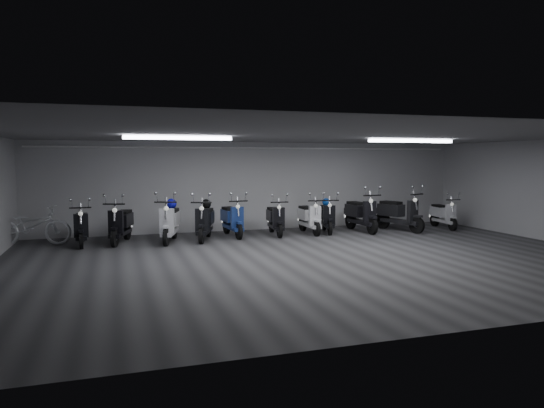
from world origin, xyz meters
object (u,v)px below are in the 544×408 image
object	(u,v)px
scooter_4	(232,214)
helmet_1	(326,202)
scooter_3	(205,216)
scooter_6	(310,212)
scooter_0	(81,221)
helmet_0	(171,204)
helmet_2	(206,204)
scooter_1	(121,218)
scooter_7	(327,212)
scooter_2	(170,216)
scooter_5	(275,214)
bicycle	(31,221)
scooter_8	(361,208)
scooter_10	(444,210)
scooter_9	(399,208)

from	to	relation	value
scooter_4	helmet_1	xyz separation A→B (m)	(3.06, 0.18, 0.25)
scooter_3	scooter_4	world-z (taller)	scooter_3
scooter_6	scooter_0	bearing A→B (deg)	-178.20
scooter_6	helmet_1	bearing A→B (deg)	25.09
helmet_0	helmet_2	world-z (taller)	helmet_0
scooter_3	scooter_6	size ratio (longest dim) A/B	1.06
scooter_1	scooter_7	world-z (taller)	scooter_1
scooter_2	scooter_5	bearing A→B (deg)	21.87
scooter_4	bicycle	bearing A→B (deg)	173.96
scooter_4	helmet_0	world-z (taller)	scooter_4
scooter_0	scooter_3	distance (m)	3.24
scooter_0	scooter_8	xyz separation A→B (m)	(8.19, 0.02, 0.08)
scooter_4	scooter_3	bearing A→B (deg)	-159.18
scooter_1	helmet_2	size ratio (longest dim) A/B	6.64
scooter_3	scooter_4	xyz separation A→B (m)	(0.88, 0.41, -0.01)
scooter_7	scooter_4	bearing A→B (deg)	-165.53
bicycle	scooter_10	world-z (taller)	bicycle
scooter_2	scooter_0	bearing A→B (deg)	-169.46
scooter_2	scooter_7	xyz separation A→B (m)	(4.84, 0.40, -0.07)
scooter_5	scooter_10	size ratio (longest dim) A/B	1.05
scooter_9	bicycle	size ratio (longest dim) A/B	1.01
scooter_4	scooter_7	distance (m)	3.00
scooter_2	scooter_3	distance (m)	0.97
scooter_2	scooter_3	world-z (taller)	scooter_2
scooter_10	scooter_4	bearing A→B (deg)	-177.59
scooter_5	helmet_1	xyz separation A→B (m)	(1.77, 0.29, 0.28)
scooter_6	helmet_0	size ratio (longest dim) A/B	6.02
scooter_6	helmet_2	xyz separation A→B (m)	(-3.17, -0.04, 0.34)
scooter_6	scooter_9	size ratio (longest dim) A/B	0.88
scooter_9	helmet_0	size ratio (longest dim) A/B	6.85
scooter_8	helmet_0	xyz separation A→B (m)	(-5.85, 0.03, 0.30)
scooter_1	scooter_9	bearing A→B (deg)	14.14
scooter_10	scooter_0	bearing A→B (deg)	-174.94
scooter_5	scooter_8	world-z (taller)	scooter_8
scooter_0	scooter_5	distance (m)	5.41
scooter_5	scooter_9	world-z (taller)	scooter_9
scooter_8	scooter_9	world-z (taller)	scooter_9
scooter_9	helmet_1	xyz separation A→B (m)	(-2.22, 0.67, 0.18)
scooter_7	helmet_1	bearing A→B (deg)	90.00
scooter_2	scooter_7	distance (m)	4.86
scooter_2	scooter_9	distance (m)	7.12
scooter_2	scooter_8	size ratio (longest dim) A/B	0.97
scooter_1	scooter_8	bearing A→B (deg)	15.87
helmet_0	helmet_1	world-z (taller)	helmet_0
scooter_5	scooter_9	size ratio (longest dim) A/B	0.86
scooter_4	scooter_8	distance (m)	4.08
scooter_7	scooter_8	world-z (taller)	scooter_8
scooter_3	bicycle	bearing A→B (deg)	-168.63
scooter_2	helmet_0	distance (m)	0.41
scooter_2	scooter_9	size ratio (longest dim) A/B	0.96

